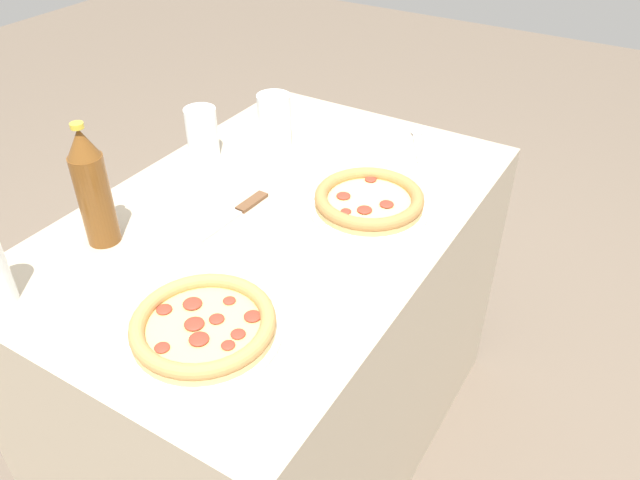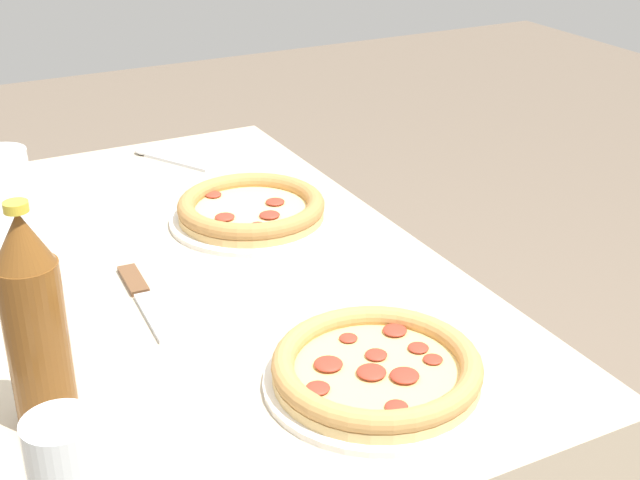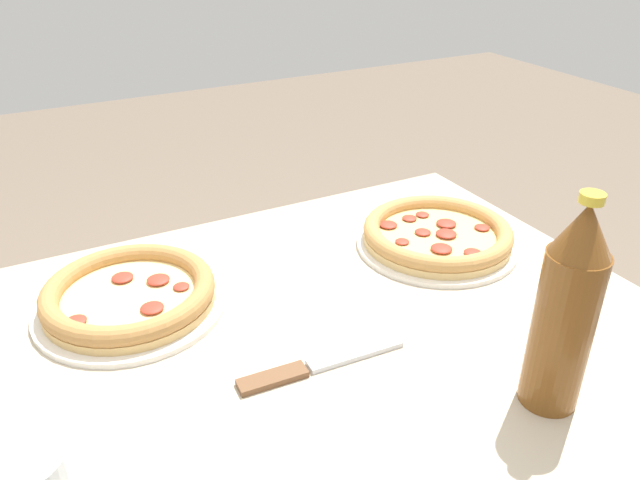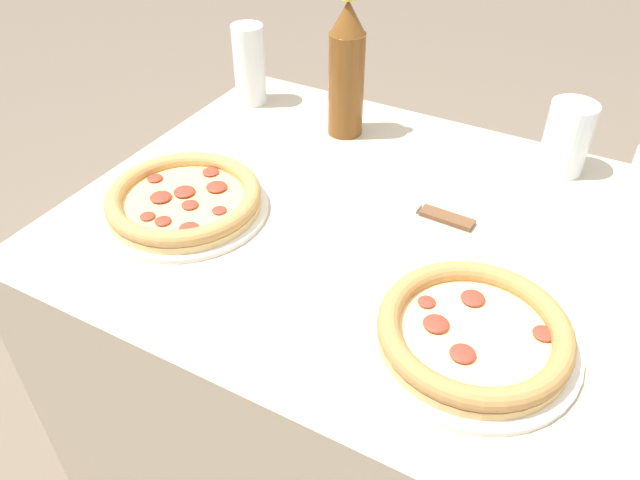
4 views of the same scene
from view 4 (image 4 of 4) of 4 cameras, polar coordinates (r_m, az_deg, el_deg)
table at (r=1.21m, az=8.21°, el=-14.27°), size 1.12×0.74×0.76m
pizza_margherita at (r=0.78m, az=13.85°, el=-8.30°), size 0.26×0.26×0.04m
pizza_salami at (r=1.00m, az=-12.30°, el=3.56°), size 0.26×0.26×0.04m
glass_lemonade at (r=1.14m, az=21.57°, el=8.38°), size 0.08×0.08×0.12m
glass_mango_juice at (r=1.29m, az=-6.46°, el=15.33°), size 0.06×0.06×0.16m
beer_bottle at (r=1.14m, az=2.44°, el=15.19°), size 0.06×0.06×0.26m
knife at (r=1.00m, az=8.49°, el=3.02°), size 0.21×0.03×0.01m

